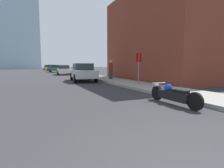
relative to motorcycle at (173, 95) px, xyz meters
The scene contains 10 objects.
sidewalk 36.67m from the motorcycle, 86.99° to the left, with size 2.50×240.00×0.15m.
brick_storefront 12.12m from the motorcycle, 48.14° to the left, with size 8.66×11.48×8.06m.
motorcycle is the anchor object (origin of this frame).
parked_car_silver 10.56m from the motorcycle, 92.91° to the left, with size 2.20×4.65×1.57m.
parked_car_white 22.81m from the motorcycle, 90.96° to the left, with size 2.16×4.63×1.47m.
parked_car_green 34.12m from the motorcycle, 91.01° to the left, with size 2.03×4.00×1.58m.
parked_car_blue 46.42m from the motorcycle, 90.48° to the left, with size 1.89×3.95×1.67m.
parked_car_yellow 57.92m from the motorcycle, 90.61° to the left, with size 2.04×4.46×1.65m.
stop_sign 6.01m from the motorcycle, 69.41° to the left, with size 0.57×0.26×2.09m.
pedestrian 10.47m from the motorcycle, 78.64° to the left, with size 0.36×0.24×1.72m.
Camera 1 is at (-1.62, -1.34, 1.37)m, focal length 28.00 mm.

